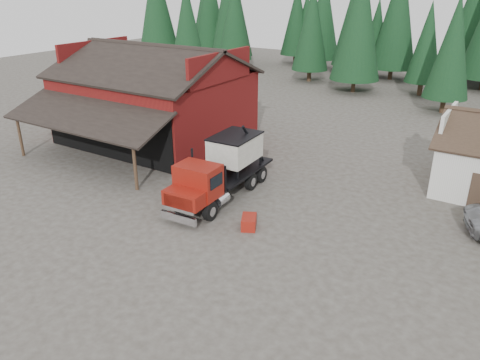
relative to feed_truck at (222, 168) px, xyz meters
The scene contains 8 objects.
ground 4.47m from the feed_truck, 78.24° to the right, with size 120.00×120.00×0.00m, color #413A33.
red_barn 11.78m from the feed_truck, 149.96° to the left, with size 12.80×13.63×7.18m.
conifer_backdrop 38.02m from the feed_truck, 88.74° to the left, with size 76.00×16.00×16.00m, color #10321B, non-canonical shape.
near_pine_a 32.31m from the feed_truck, 131.43° to the left, with size 4.40×4.40×11.40m.
near_pine_b 27.18m from the feed_truck, 75.25° to the left, with size 3.96×3.96×10.40m.
near_pine_d 30.66m from the feed_truck, 96.02° to the left, with size 5.28×5.28×13.40m.
feed_truck is the anchor object (origin of this frame).
equip_box 4.18m from the feed_truck, 36.29° to the right, with size 0.70×1.10×0.60m, color maroon.
Camera 1 is at (12.87, -15.75, 11.29)m, focal length 35.00 mm.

